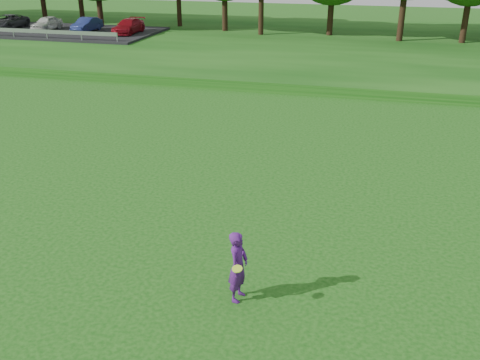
# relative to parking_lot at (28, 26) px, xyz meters

# --- Properties ---
(ground) EXTENTS (140.00, 140.00, 0.00)m
(ground) POSITION_rel_parking_lot_xyz_m (23.80, -32.82, -1.06)
(ground) COLOR #12480D
(ground) RESTS_ON ground
(berm) EXTENTS (130.00, 30.00, 0.60)m
(berm) POSITION_rel_parking_lot_xyz_m (23.80, 1.18, -0.76)
(berm) COLOR #12480D
(berm) RESTS_ON ground
(walking_path) EXTENTS (130.00, 1.60, 0.04)m
(walking_path) POSITION_rel_parking_lot_xyz_m (23.80, -12.82, -1.04)
(walking_path) COLOR gray
(walking_path) RESTS_ON ground
(parking_lot) EXTENTS (24.00, 9.00, 1.38)m
(parking_lot) POSITION_rel_parking_lot_xyz_m (0.00, 0.00, 0.00)
(parking_lot) COLOR black
(parking_lot) RESTS_ON berm
(woman) EXTENTS (0.50, 0.92, 1.79)m
(woman) POSITION_rel_parking_lot_xyz_m (28.38, -33.05, -0.16)
(woman) COLOR #4F186E
(woman) RESTS_ON ground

